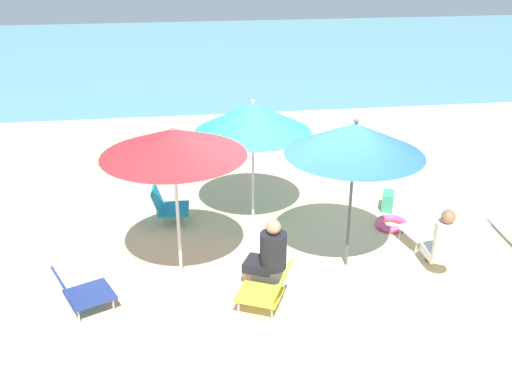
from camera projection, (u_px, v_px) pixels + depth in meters
ground_plane at (289, 242)px, 8.42m from camera, size 40.00×40.00×0.00m
sea_water at (213, 52)px, 21.52m from camera, size 40.00×16.00×0.01m
umbrella_teal at (253, 118)px, 8.49m from camera, size 1.75×1.75×1.91m
umbrella_red at (173, 142)px, 6.82m from camera, size 1.76×1.76×2.08m
umbrella_blue at (355, 139)px, 7.12m from camera, size 1.75×1.75×2.06m
beach_chair_a at (79, 292)px, 6.77m from camera, size 0.76×0.70×0.58m
beach_chair_b at (167, 205)px, 8.88m from camera, size 0.58×0.56×0.58m
beach_chair_c at (269, 289)px, 6.74m from camera, size 0.74×0.66×0.67m
beach_chair_d at (426, 224)px, 8.24m from camera, size 0.59×0.61×0.64m
person_a at (269, 253)px, 7.20m from camera, size 0.56×0.48×0.94m
person_b at (443, 242)px, 7.49m from camera, size 0.29×0.55×0.94m
swim_ring at (391, 224)px, 8.82m from camera, size 0.50×0.50×0.11m
beach_bag at (388, 201)px, 9.34m from camera, size 0.29×0.36×0.30m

